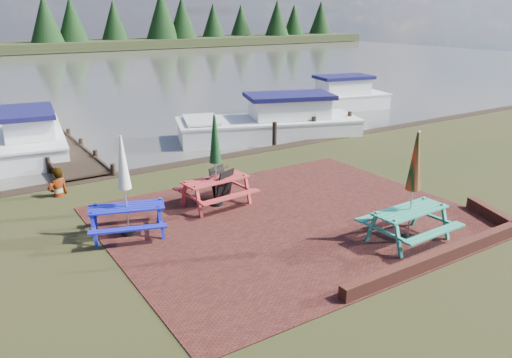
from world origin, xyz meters
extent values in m
plane|color=black|center=(0.00, 0.00, 0.00)|extent=(120.00, 120.00, 0.00)
cube|color=#381512|center=(0.00, 1.00, 0.01)|extent=(9.00, 7.50, 0.02)
cube|color=#4C1E16|center=(1.50, -2.60, 0.15)|extent=(6.00, 0.22, 0.30)
cube|color=#4C1E16|center=(4.30, -1.80, 0.15)|extent=(0.82, 1.77, 0.30)
cube|color=#43403A|center=(0.00, 37.00, 0.00)|extent=(120.00, 60.00, 0.02)
cube|color=#2B8B71|center=(1.54, -1.47, 0.77)|extent=(1.88, 0.77, 0.04)
cube|color=#2B8B71|center=(1.55, -2.18, 0.47)|extent=(1.87, 0.29, 0.04)
cube|color=#2B8B71|center=(1.52, -0.77, 0.47)|extent=(1.87, 0.29, 0.04)
cube|color=#2B8B71|center=(0.73, -1.49, 0.38)|extent=(0.12, 1.62, 0.77)
cube|color=#2B8B71|center=(2.34, -1.45, 0.38)|extent=(0.12, 1.62, 0.77)
cylinder|color=black|center=(1.54, -1.47, 0.05)|extent=(0.37, 0.37, 0.10)
cylinder|color=#B2B2B7|center=(1.54, -1.47, 1.30)|extent=(0.04, 0.04, 2.59)
cone|color=#AA3218|center=(1.54, -1.47, 1.92)|extent=(0.33, 0.33, 1.30)
cube|color=#AA2B2C|center=(-1.13, 2.90, 0.75)|extent=(1.87, 0.86, 0.04)
cube|color=#AA2B2C|center=(-1.07, 2.22, 0.45)|extent=(1.83, 0.40, 0.04)
cube|color=#AA2B2C|center=(-1.19, 3.58, 0.45)|extent=(1.83, 0.40, 0.04)
cube|color=#AA2B2C|center=(-1.91, 2.83, 0.37)|extent=(0.22, 1.57, 0.75)
cube|color=#AA2B2C|center=(-0.34, 2.97, 0.37)|extent=(0.22, 1.57, 0.75)
cylinder|color=black|center=(-1.13, 2.90, 0.05)|extent=(0.36, 0.36, 0.10)
cylinder|color=#B2B2B7|center=(-1.13, 2.90, 1.26)|extent=(0.04, 0.04, 2.52)
cone|color=#0E3413|center=(-1.13, 2.90, 1.86)|extent=(0.32, 0.32, 1.26)
cube|color=#161BA9|center=(-3.80, 2.35, 0.71)|extent=(1.85, 1.18, 0.04)
cube|color=#161BA9|center=(-4.01, 1.73, 0.43)|extent=(1.72, 0.76, 0.04)
cube|color=#161BA9|center=(-3.59, 2.97, 0.43)|extent=(1.72, 0.76, 0.04)
cube|color=#161BA9|center=(-4.51, 2.58, 0.36)|extent=(0.54, 1.45, 0.71)
cube|color=#161BA9|center=(-3.09, 2.11, 0.36)|extent=(0.54, 1.45, 0.71)
cylinder|color=black|center=(-3.80, 2.35, 0.05)|extent=(0.35, 0.35, 0.10)
cylinder|color=#B2B2B7|center=(-3.80, 2.35, 1.20)|extent=(0.03, 0.03, 2.40)
cone|color=silver|center=(-3.80, 2.35, 1.78)|extent=(0.31, 0.31, 1.20)
cube|color=black|center=(-0.86, 2.90, 0.49)|extent=(0.65, 0.45, 0.97)
cube|color=black|center=(-0.86, 3.22, 0.49)|extent=(0.65, 0.45, 0.97)
cube|color=black|center=(-0.86, 3.06, 0.96)|extent=(0.57, 0.27, 0.03)
cube|color=black|center=(-3.50, 11.50, 0.12)|extent=(1.60, 9.00, 0.06)
cube|color=black|center=(-4.25, 11.50, 0.17)|extent=(0.08, 9.00, 0.08)
cube|color=black|center=(-2.75, 11.50, 0.17)|extent=(0.08, 9.00, 0.08)
cylinder|color=black|center=(-4.30, 7.00, -0.10)|extent=(0.16, 0.16, 1.00)
cylinder|color=black|center=(-2.70, 7.00, -0.10)|extent=(0.16, 0.16, 1.00)
cube|color=silver|center=(-4.26, 12.35, 0.12)|extent=(3.20, 6.91, 0.95)
cube|color=silver|center=(-4.26, 12.35, 0.61)|extent=(3.27, 7.05, 0.08)
cube|color=silver|center=(-4.38, 11.56, 1.07)|extent=(2.02, 3.00, 0.81)
cube|color=#12113E|center=(-4.38, 11.56, 1.52)|extent=(2.26, 3.42, 0.17)
cube|color=silver|center=(-3.90, 14.85, 0.73)|extent=(2.09, 1.46, 0.10)
cube|color=silver|center=(4.72, 9.00, 0.13)|extent=(8.04, 4.99, 1.01)
cube|color=silver|center=(4.72, 9.00, 0.66)|extent=(8.20, 5.08, 0.08)
cube|color=silver|center=(5.58, 8.70, 1.15)|extent=(3.64, 2.84, 0.86)
cube|color=#12113E|center=(5.58, 8.70, 1.63)|extent=(4.14, 3.19, 0.18)
cube|color=silver|center=(1.99, 9.95, 0.79)|extent=(2.03, 2.56, 0.10)
cube|color=silver|center=(11.41, 12.70, 0.13)|extent=(6.74, 3.51, 0.99)
cube|color=silver|center=(11.41, 12.70, 0.64)|extent=(6.87, 3.58, 0.08)
cube|color=silver|center=(12.17, 12.54, 1.11)|extent=(2.97, 2.14, 0.84)
cube|color=#12113E|center=(12.17, 12.54, 1.59)|extent=(3.38, 2.40, 0.18)
cube|color=silver|center=(9.03, 13.19, 0.77)|extent=(1.52, 2.12, 0.10)
imported|color=gray|center=(-4.62, 6.00, 0.84)|extent=(0.70, 0.56, 1.68)
camera|label=1|loc=(-7.12, -8.43, 5.07)|focal=35.00mm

